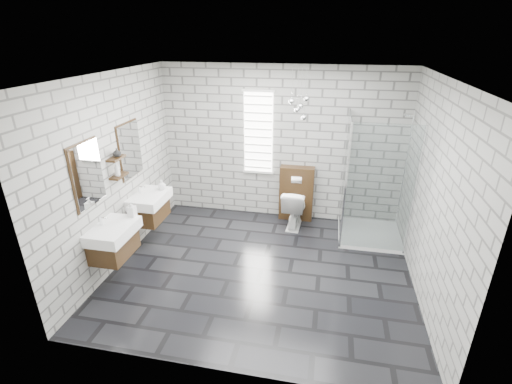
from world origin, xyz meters
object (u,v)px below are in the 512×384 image
(cistern_panel, at_px, (296,193))
(shower_enclosure, at_px, (366,212))
(toilet, at_px, (294,208))
(vanity_right, at_px, (147,199))
(vanity_left, at_px, (110,232))

(cistern_panel, bearing_deg, shower_enclosure, -23.60)
(cistern_panel, relative_size, shower_enclosure, 0.49)
(shower_enclosure, xyz_separation_m, toilet, (-1.18, 0.24, -0.15))
(vanity_right, bearing_deg, vanity_left, -90.00)
(vanity_left, distance_m, cistern_panel, 3.23)
(vanity_left, height_order, vanity_right, same)
(vanity_right, height_order, toilet, vanity_right)
(toilet, bearing_deg, cistern_panel, -87.20)
(vanity_left, distance_m, toilet, 3.05)
(cistern_panel, bearing_deg, toilet, -90.00)
(vanity_right, xyz_separation_m, toilet, (2.22, 1.00, -0.41))
(vanity_right, distance_m, toilet, 2.47)
(vanity_left, distance_m, shower_enclosure, 3.87)
(vanity_left, bearing_deg, toilet, 42.67)
(cistern_panel, xyz_separation_m, toilet, (0.00, -0.28, -0.15))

